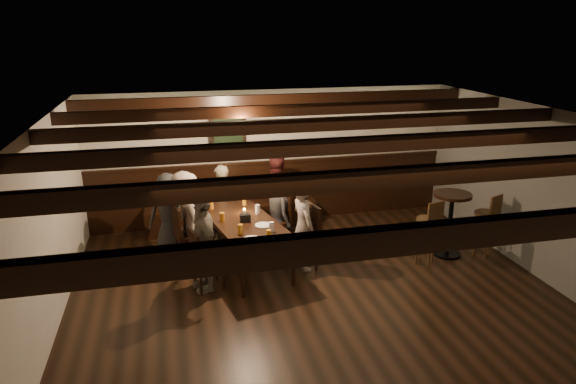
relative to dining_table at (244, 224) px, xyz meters
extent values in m
plane|color=black|center=(0.81, -1.68, -0.66)|extent=(7.00, 7.00, 0.00)
plane|color=black|center=(0.81, -1.68, 1.74)|extent=(7.00, 7.00, 0.00)
plane|color=#B8B0A1|center=(0.81, 1.82, 0.54)|extent=(6.50, 0.00, 6.50)
plane|color=#565654|center=(4.06, -1.68, 0.54)|extent=(0.00, 7.00, 7.00)
plane|color=#B8B0A1|center=(-2.44, -1.68, 0.54)|extent=(0.00, 7.00, 7.00)
cube|color=black|center=(0.81, 1.78, -0.11)|extent=(6.50, 0.08, 1.10)
cube|color=black|center=(0.01, 1.52, -0.43)|extent=(3.00, 0.45, 0.45)
cube|color=black|center=(0.01, 1.72, 1.09)|extent=(0.62, 0.12, 0.72)
cube|color=black|center=(0.01, 1.66, 1.09)|extent=(0.50, 0.02, 0.58)
cube|color=black|center=(0.81, -4.58, 1.65)|extent=(6.50, 0.10, 0.16)
cube|color=black|center=(0.81, -3.42, 1.65)|extent=(6.50, 0.10, 0.16)
cube|color=black|center=(0.81, -2.26, 1.65)|extent=(6.50, 0.10, 0.16)
cube|color=black|center=(0.81, -1.10, 1.65)|extent=(6.50, 0.10, 0.16)
cube|color=black|center=(0.81, 0.06, 1.65)|extent=(6.50, 0.10, 0.16)
cube|color=black|center=(0.81, 1.22, 1.65)|extent=(6.50, 0.10, 0.16)
sphere|color=#FFE099|center=(-1.94, 1.20, 1.53)|extent=(0.07, 0.07, 0.07)
sphere|color=#FFE099|center=(-0.57, 1.20, 1.53)|extent=(0.07, 0.07, 0.07)
sphere|color=#FFE099|center=(0.81, 1.20, 1.53)|extent=(0.07, 0.07, 0.07)
sphere|color=#FFE099|center=(2.18, 1.20, 1.53)|extent=(0.07, 0.07, 0.07)
sphere|color=#FFE099|center=(3.56, 1.20, 1.53)|extent=(0.07, 0.07, 0.07)
cube|color=black|center=(0.00, 0.00, 0.03)|extent=(1.24, 2.04, 0.06)
cylinder|color=black|center=(-0.18, -0.95, -0.33)|extent=(0.06, 0.06, 0.66)
cylinder|color=black|center=(-0.55, 0.80, -0.33)|extent=(0.06, 0.06, 0.66)
cylinder|color=black|center=(0.55, -0.80, -0.33)|extent=(0.06, 0.06, 0.66)
cylinder|color=black|center=(0.18, 0.95, -0.33)|extent=(0.06, 0.06, 0.66)
cube|color=black|center=(-0.78, 0.29, -0.22)|extent=(0.50, 0.50, 0.05)
cube|color=black|center=(-0.97, 0.25, 0.04)|extent=(0.13, 0.42, 0.46)
cube|color=black|center=(-0.59, -0.59, -0.25)|extent=(0.46, 0.46, 0.05)
cube|color=black|center=(-0.76, -0.62, -0.01)|extent=(0.12, 0.39, 0.43)
cube|color=black|center=(0.59, 0.59, -0.24)|extent=(0.48, 0.48, 0.05)
cube|color=black|center=(0.77, 0.62, 0.01)|extent=(0.12, 0.40, 0.44)
cube|color=black|center=(0.78, -0.29, -0.19)|extent=(0.53, 0.53, 0.05)
cube|color=black|center=(0.98, -0.25, 0.08)|extent=(0.14, 0.45, 0.49)
imported|color=#2B2C2E|center=(-1.07, 0.69, 0.00)|extent=(0.72, 0.54, 1.32)
imported|color=gray|center=(-0.22, 1.03, 0.00)|extent=(0.53, 0.41, 1.31)
imported|color=#4D1A1B|center=(0.69, 1.07, 0.05)|extent=(0.78, 0.66, 1.41)
imported|color=gray|center=(-0.83, 0.28, 0.06)|extent=(0.72, 1.02, 1.44)
imported|color=gray|center=(-0.64, -0.60, 0.03)|extent=(0.49, 0.85, 1.36)
imported|color=#28282A|center=(0.64, 0.60, -0.05)|extent=(0.50, 0.66, 1.21)
imported|color=gray|center=(0.83, -0.28, 0.01)|extent=(0.41, 0.54, 1.33)
cylinder|color=#BF7219|center=(-0.42, 0.63, 0.13)|extent=(0.07, 0.07, 0.14)
cylinder|color=#BF7219|center=(0.11, 0.69, 0.13)|extent=(0.07, 0.07, 0.14)
cylinder|color=#BF7219|center=(-0.31, 0.04, 0.13)|extent=(0.07, 0.07, 0.14)
cylinder|color=silver|center=(0.25, 0.26, 0.13)|extent=(0.07, 0.07, 0.14)
cylinder|color=#BF7219|center=(-0.12, -0.49, 0.13)|extent=(0.07, 0.07, 0.14)
cylinder|color=silver|center=(0.31, -0.50, 0.13)|extent=(0.07, 0.07, 0.14)
cylinder|color=#BF7219|center=(0.22, -0.77, 0.13)|extent=(0.07, 0.07, 0.14)
cylinder|color=white|center=(0.00, -0.72, 0.07)|extent=(0.24, 0.24, 0.01)
cylinder|color=white|center=(0.24, -0.26, 0.07)|extent=(0.24, 0.24, 0.01)
cube|color=black|center=(0.01, -0.05, 0.12)|extent=(0.15, 0.10, 0.12)
cylinder|color=beige|center=(0.05, 0.32, 0.08)|extent=(0.05, 0.05, 0.05)
cylinder|color=black|center=(3.16, -0.38, -0.64)|extent=(0.42, 0.42, 0.04)
cylinder|color=black|center=(3.16, -0.38, -0.16)|extent=(0.07, 0.07, 0.96)
cylinder|color=black|center=(3.16, -0.38, 0.34)|extent=(0.58, 0.58, 0.05)
cylinder|color=#382511|center=(2.66, -0.58, 0.05)|extent=(0.33, 0.33, 0.05)
cube|color=#382511|center=(2.69, -0.73, 0.23)|extent=(0.29, 0.10, 0.31)
cylinder|color=#382511|center=(3.66, -0.53, 0.05)|extent=(0.33, 0.33, 0.05)
cube|color=#382511|center=(3.72, -0.67, 0.23)|extent=(0.27, 0.14, 0.31)
camera|label=1|loc=(-0.99, -7.01, 2.79)|focal=32.00mm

